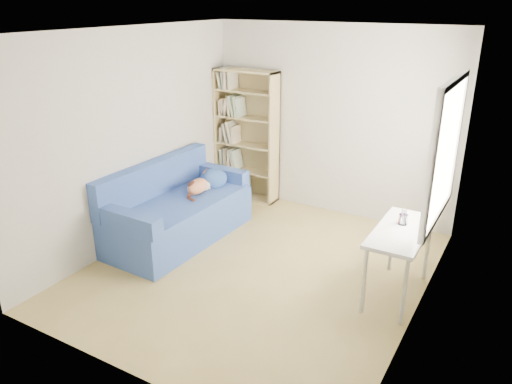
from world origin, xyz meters
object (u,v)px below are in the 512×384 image
sofa (177,211)px  pen_cup (403,218)px  bookshelf (247,141)px  desk (401,237)px

sofa → pen_cup: sofa is taller
sofa → bookshelf: bearing=90.1°
sofa → bookshelf: (0.05, 1.63, 0.53)m
sofa → desk: bearing=3.2°
bookshelf → desk: 3.17m
bookshelf → desk: size_ratio=1.83×
sofa → bookshelf: bookshelf is taller
sofa → bookshelf: size_ratio=1.03×
pen_cup → desk: bearing=-78.7°
desk → pen_cup: (-0.03, 0.13, 0.15)m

